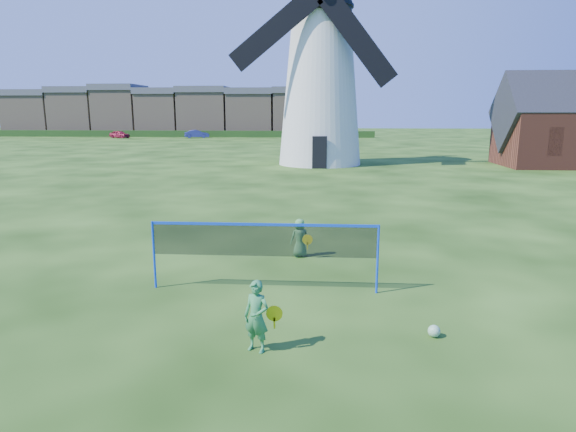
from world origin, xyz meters
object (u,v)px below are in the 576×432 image
Objects in this scene: windmill at (321,76)px; player_girl at (257,316)px; player_boy at (300,238)px; play_ball at (434,331)px; badminton_net at (264,241)px; car_left at (120,134)px; car_right at (197,134)px.

windmill reaches higher than player_girl.
player_girl reaches higher than player_boy.
windmill reaches higher than play_ball.
windmill is at bearing 87.71° from badminton_net.
badminton_net is at bearing -131.23° from car_left.
play_ball is at bearing 35.63° from player_girl.
car_left is 11.65m from car_right.
player_boy is at bearing 118.49° from play_ball.
player_girl is at bearing -177.52° from car_right.
player_girl is at bearing -85.84° from badminton_net.
player_boy is (0.68, 2.69, -0.61)m from badminton_net.
play_ball is (2.62, -4.82, -0.42)m from player_boy.
car_right is (11.61, 0.94, 0.04)m from car_left.
player_boy is (0.47, 5.55, -0.08)m from player_girl.
badminton_net reaches higher than play_ball.
player_girl is 5.59× the size of play_ball.
car_left is at bearing 130.45° from windmill.
badminton_net is 66.20m from car_right.
player_boy is (-0.41, -24.57, -5.96)m from windmill.
player_girl is (-0.88, -30.12, -5.88)m from windmill.
windmill reaches higher than badminton_net.
player_boy is 67.21m from car_left.
badminton_net is at bearing 56.49° from player_boy.
player_girl is 3.21m from play_ball.
play_ball is (2.20, -29.39, -6.39)m from windmill.
play_ball is at bearing -32.94° from badminton_net.
car_right is at bearing 107.62° from play_ball.
player_girl is at bearing 65.81° from player_boy.
player_girl is 69.01m from car_right.
car_left is (-29.26, 62.86, -0.58)m from badminton_net.
player_boy is 0.32× the size of car_left.
car_left is at bearing 116.60° from play_ball.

